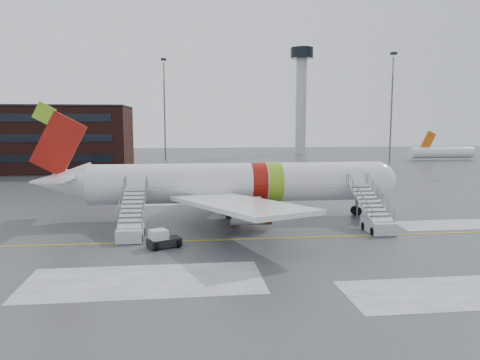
{
  "coord_description": "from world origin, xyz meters",
  "views": [
    {
      "loc": [
        -3.6,
        -37.18,
        9.38
      ],
      "look_at": [
        1.54,
        5.27,
        4.0
      ],
      "focal_mm": 35.0,
      "sensor_mm": 36.0,
      "label": 1
    }
  ],
  "objects": [
    {
      "name": "ground",
      "position": [
        0.0,
        0.0,
        0.0
      ],
      "size": [
        260.0,
        260.0,
        0.0
      ],
      "primitive_type": "plane",
      "color": "#494C4F",
      "rests_on": "ground"
    },
    {
      "name": "airliner",
      "position": [
        0.59,
        7.27,
        3.42
      ],
      "size": [
        35.03,
        32.97,
        11.18
      ],
      "color": "white",
      "rests_on": "ground"
    },
    {
      "name": "airstair_fwd",
      "position": [
        12.75,
        0.73,
        1.06
      ],
      "size": [
        2.05,
        7.7,
        3.48
      ],
      "color": "#B8BBC0",
      "rests_on": "ground"
    },
    {
      "name": "airstair_aft",
      "position": [
        -7.88,
        0.73,
        1.06
      ],
      "size": [
        2.05,
        7.7,
        3.48
      ],
      "color": "silver",
      "rests_on": "ground"
    },
    {
      "name": "pushback_tug",
      "position": [
        -5.29,
        -2.68,
        0.61
      ],
      "size": [
        2.73,
        2.45,
        1.38
      ],
      "color": "black",
      "rests_on": "ground"
    },
    {
      "name": "control_tower",
      "position": [
        30.0,
        95.0,
        18.75
      ],
      "size": [
        6.4,
        6.4,
        30.0
      ],
      "color": "#B2B5BA",
      "rests_on": "ground"
    },
    {
      "name": "light_mast_far_ne",
      "position": [
        42.0,
        62.0,
        13.84
      ],
      "size": [
        1.2,
        1.2,
        24.25
      ],
      "color": "#595B60",
      "rests_on": "ground"
    },
    {
      "name": "light_mast_far_n",
      "position": [
        -8.0,
        78.0,
        13.84
      ],
      "size": [
        1.2,
        1.2,
        24.25
      ],
      "color": "#595B60",
      "rests_on": "ground"
    },
    {
      "name": "distant_aircraft",
      "position": [
        62.5,
        64.0,
        0.0
      ],
      "size": [
        35.0,
        18.0,
        8.0
      ],
      "primitive_type": null,
      "color": "#D8590C",
      "rests_on": "ground"
    }
  ]
}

